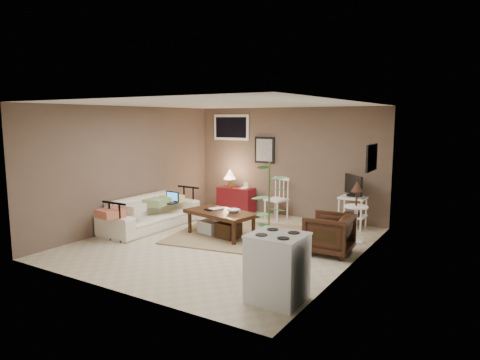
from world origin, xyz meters
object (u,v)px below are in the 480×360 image
Objects in this scene: red_console at (235,197)px; stove at (277,267)px; coffee_table at (220,222)px; potted_plant at (269,217)px; spindle_chair at (277,200)px; sofa at (151,207)px; side_table at (356,205)px; armchair at (329,232)px; tv_stand at (353,200)px.

stove is (3.06, -3.91, 0.07)m from red_console.
coffee_table is 2.28m from potted_plant.
spindle_chair is 3.57m from potted_plant.
side_table is (3.75, 1.14, 0.26)m from sofa.
spindle_chair is 2.51m from armchair.
tv_stand reaches higher than stove.
spindle_chair is (1.76, 2.03, 0.00)m from sofa.
potted_plant is 0.85m from stove.
side_table is at bearing 88.73° from stove.
stove is (1.93, -3.79, -0.01)m from spindle_chair.
red_console is 1.40× the size of armchair.
red_console is 2.80m from tv_stand.
armchair is at bearing 93.11° from stove.
spindle_chair is 1.66m from tv_stand.
potted_plant is at bearing -92.71° from tv_stand.
armchair is (0.16, -1.75, -0.21)m from tv_stand.
tv_stand is 1.29× the size of stove.
coffee_table is at bearing -157.05° from side_table.
potted_plant is (-0.49, -2.31, 0.19)m from side_table.
coffee_table is 2.02× the size of armchair.
red_console is 0.91× the size of side_table.
armchair is at bearing -32.10° from red_console.
side_table reaches higher than armchair.
potted_plant reaches higher than coffee_table.
stove is at bearing -42.23° from coffee_table.
sofa is 3.59m from armchair.
tv_stand is at bearing -2.13° from red_console.
tv_stand is (3.41, 2.05, 0.15)m from sofa.
side_table is 1.53× the size of armchair.
spindle_chair is at bearing -179.49° from tv_stand.
spindle_chair reaches higher than stove.
tv_stand is (1.88, 1.85, 0.28)m from coffee_table.
tv_stand is at bearing 44.50° from coffee_table.
sofa is 3.93m from side_table.
sofa reaches higher than armchair.
spindle_chair is 1.07× the size of stove.
spindle_chair is at bearing 116.98° from stove.
coffee_table is 2.91m from stove.
red_console is 4.97m from stove.
stove is at bearing -91.27° from side_table.
coffee_table is at bearing -135.50° from tv_stand.
side_table reaches higher than coffee_table.
red_console is 1.14m from spindle_chair.
armchair is at bearing -85.21° from sofa.
potted_plant reaches higher than armchair.
armchair reaches higher than coffee_table.
armchair is 0.86× the size of stove.
side_table reaches higher than stove.
red_console is at bearing 114.95° from coffee_table.
stove is at bearing -51.91° from red_console.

